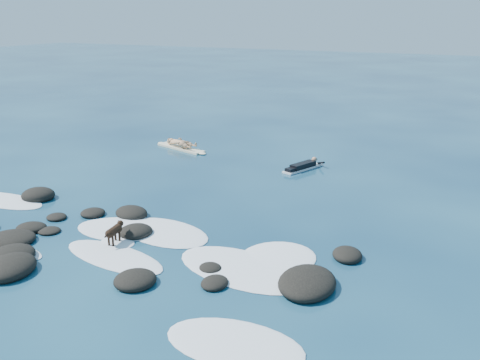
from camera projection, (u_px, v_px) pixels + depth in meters
The scene contains 6 objects.
ground at pixel (139, 238), 16.05m from camera, with size 160.00×160.00×0.00m, color #0A2642.
reef_rocks at pixel (69, 244), 15.35m from camera, with size 14.06×7.52×0.59m.
breaking_foam at pixel (153, 249), 15.26m from camera, with size 14.62×6.38×0.12m.
standing_surfer_rig at pixel (181, 134), 26.22m from camera, with size 3.44×1.42×1.99m.
paddling_surfer_rig at pixel (303, 166), 23.01m from camera, with size 1.39×2.35×0.41m.
dog at pixel (115, 231), 15.50m from camera, with size 0.34×1.03×0.65m.
Camera 1 is at (9.26, -11.92, 6.49)m, focal length 40.00 mm.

